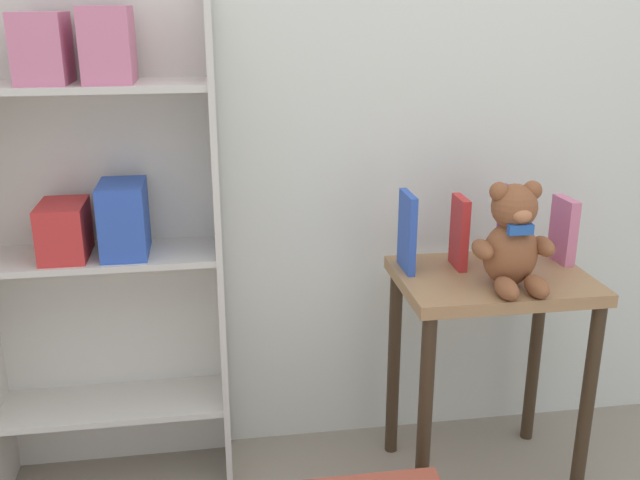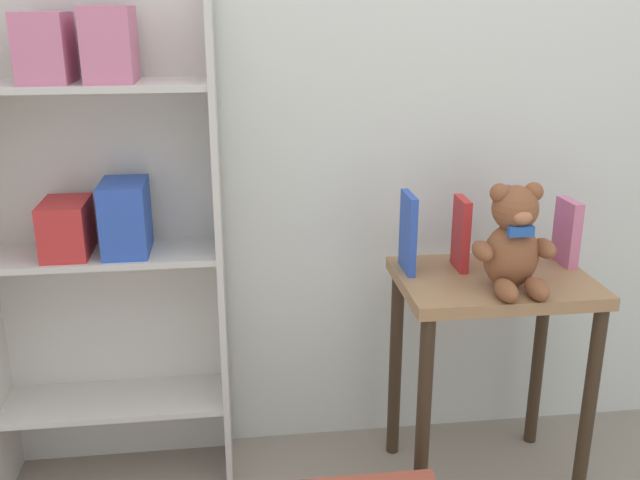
{
  "view_description": "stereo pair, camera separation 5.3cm",
  "coord_description": "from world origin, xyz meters",
  "px_view_note": "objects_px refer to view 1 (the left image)",
  "views": [
    {
      "loc": [
        -0.54,
        -0.66,
        1.42
      ],
      "look_at": [
        -0.26,
        1.19,
        0.79
      ],
      "focal_mm": 40.0,
      "sensor_mm": 36.0,
      "label": 1
    },
    {
      "loc": [
        -0.49,
        -0.67,
        1.42
      ],
      "look_at": [
        -0.26,
        1.19,
        0.79
      ],
      "focal_mm": 40.0,
      "sensor_mm": 36.0,
      "label": 2
    }
  ],
  "objects_px": {
    "book_standing_pink": "(563,230)",
    "teddy_bear": "(513,240)",
    "book_standing_red": "(459,232)",
    "bookshelf_side": "(97,220)",
    "book_standing_purple": "(510,226)",
    "book_standing_blue": "(406,232)",
    "display_table": "(490,317)"
  },
  "relations": [
    {
      "from": "book_standing_pink",
      "to": "teddy_bear",
      "type": "bearing_deg",
      "value": -147.46
    },
    {
      "from": "book_standing_red",
      "to": "bookshelf_side",
      "type": "bearing_deg",
      "value": 175.19
    },
    {
      "from": "book_standing_red",
      "to": "book_standing_purple",
      "type": "relative_size",
      "value": 0.94
    },
    {
      "from": "bookshelf_side",
      "to": "book_standing_blue",
      "type": "xyz_separation_m",
      "value": [
        0.86,
        -0.11,
        -0.04
      ]
    },
    {
      "from": "book_standing_blue",
      "to": "book_standing_pink",
      "type": "bearing_deg",
      "value": -0.18
    },
    {
      "from": "book_standing_blue",
      "to": "book_standing_red",
      "type": "distance_m",
      "value": 0.16
    },
    {
      "from": "book_standing_blue",
      "to": "book_standing_pink",
      "type": "xyz_separation_m",
      "value": [
        0.48,
        -0.0,
        -0.02
      ]
    },
    {
      "from": "book_standing_red",
      "to": "book_standing_pink",
      "type": "distance_m",
      "value": 0.32
    },
    {
      "from": "bookshelf_side",
      "to": "book_standing_blue",
      "type": "distance_m",
      "value": 0.87
    },
    {
      "from": "teddy_bear",
      "to": "book_standing_purple",
      "type": "xyz_separation_m",
      "value": [
        0.07,
        0.18,
        -0.02
      ]
    },
    {
      "from": "display_table",
      "to": "book_standing_pink",
      "type": "relative_size",
      "value": 3.47
    },
    {
      "from": "bookshelf_side",
      "to": "book_standing_red",
      "type": "bearing_deg",
      "value": -6.33
    },
    {
      "from": "book_standing_blue",
      "to": "book_standing_purple",
      "type": "xyz_separation_m",
      "value": [
        0.32,
        0.01,
        -0.0
      ]
    },
    {
      "from": "teddy_bear",
      "to": "book_standing_red",
      "type": "height_order",
      "value": "teddy_bear"
    },
    {
      "from": "bookshelf_side",
      "to": "display_table",
      "type": "distance_m",
      "value": 1.16
    },
    {
      "from": "display_table",
      "to": "book_standing_pink",
      "type": "distance_m",
      "value": 0.34
    },
    {
      "from": "display_table",
      "to": "bookshelf_side",
      "type": "bearing_deg",
      "value": 170.23
    },
    {
      "from": "bookshelf_side",
      "to": "teddy_bear",
      "type": "relative_size",
      "value": 5.05
    },
    {
      "from": "teddy_bear",
      "to": "book_standing_purple",
      "type": "height_order",
      "value": "teddy_bear"
    },
    {
      "from": "display_table",
      "to": "book_standing_purple",
      "type": "height_order",
      "value": "book_standing_purple"
    },
    {
      "from": "bookshelf_side",
      "to": "book_standing_blue",
      "type": "height_order",
      "value": "bookshelf_side"
    },
    {
      "from": "bookshelf_side",
      "to": "book_standing_blue",
      "type": "relative_size",
      "value": 6.47
    },
    {
      "from": "book_standing_blue",
      "to": "book_standing_red",
      "type": "height_order",
      "value": "book_standing_blue"
    },
    {
      "from": "book_standing_purple",
      "to": "book_standing_blue",
      "type": "bearing_deg",
      "value": 179.76
    },
    {
      "from": "display_table",
      "to": "book_standing_purple",
      "type": "xyz_separation_m",
      "value": [
        0.08,
        0.09,
        0.25
      ]
    },
    {
      "from": "display_table",
      "to": "book_standing_pink",
      "type": "height_order",
      "value": "book_standing_pink"
    },
    {
      "from": "book_standing_blue",
      "to": "book_standing_purple",
      "type": "bearing_deg",
      "value": 2.68
    },
    {
      "from": "book_standing_pink",
      "to": "book_standing_purple",
      "type": "bearing_deg",
      "value": 170.98
    },
    {
      "from": "display_table",
      "to": "book_standing_red",
      "type": "relative_size",
      "value": 3.21
    },
    {
      "from": "book_standing_purple",
      "to": "book_standing_pink",
      "type": "height_order",
      "value": "book_standing_purple"
    },
    {
      "from": "bookshelf_side",
      "to": "book_standing_pink",
      "type": "relative_size",
      "value": 7.56
    },
    {
      "from": "book_standing_purple",
      "to": "book_standing_pink",
      "type": "distance_m",
      "value": 0.16
    }
  ]
}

